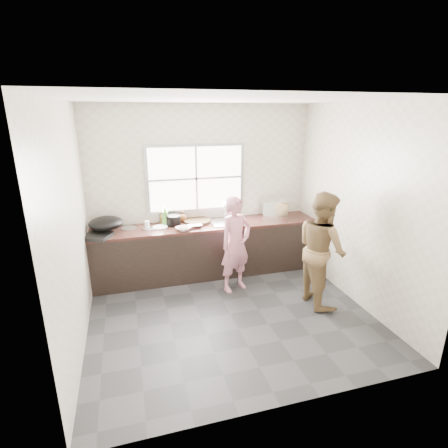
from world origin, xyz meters
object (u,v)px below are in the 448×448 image
object	(u,v)px
bowl_mince	(183,229)
glass_jar	(147,225)
burner	(97,236)
dish_rack	(274,209)
bowl_crabs	(240,224)
wok	(106,223)
person_side	(322,249)
pot_lid_left	(129,228)
bottle_brown_short	(183,217)
plate_food	(160,227)
bottle_green	(165,216)
cutting_board	(197,221)
pot_lid_right	(150,228)
bottle_brown_tall	(163,218)
woman	(236,247)
black_pot	(174,220)
bowl_held	(240,222)

from	to	relation	value
bowl_mince	glass_jar	bearing A→B (deg)	152.33
burner	dish_rack	world-z (taller)	dish_rack
bowl_crabs	wok	size ratio (longest dim) A/B	0.35
person_side	pot_lid_left	bearing A→B (deg)	60.54
bottle_brown_short	wok	bearing A→B (deg)	-168.18
bowl_mince	plate_food	world-z (taller)	bowl_mince
glass_jar	pot_lid_left	bearing A→B (deg)	166.92
bottle_green	cutting_board	bearing A→B (deg)	-2.57
person_side	cutting_board	distance (m)	2.02
pot_lid_left	pot_lid_right	world-z (taller)	pot_lid_left
bottle_brown_tall	glass_jar	world-z (taller)	bottle_brown_tall
plate_food	wok	size ratio (longest dim) A/B	0.46
burner	pot_lid_left	size ratio (longest dim) A/B	1.45
burner	pot_lid_right	world-z (taller)	burner
person_side	bowl_crabs	xyz separation A→B (m)	(-0.81, 1.08, 0.09)
burner	bottle_brown_tall	bearing A→B (deg)	24.04
person_side	burner	bearing A→B (deg)	69.88
dish_rack	pot_lid_right	world-z (taller)	dish_rack
dish_rack	bowl_crabs	bearing A→B (deg)	-146.40
cutting_board	woman	bearing A→B (deg)	-61.76
plate_food	wok	xyz separation A→B (m)	(-0.78, -0.03, 0.14)
glass_jar	black_pot	bearing A→B (deg)	3.79
dish_rack	pot_lid_left	xyz separation A→B (m)	(-2.37, 0.10, -0.15)
bowl_held	bottle_green	world-z (taller)	bottle_green
bowl_held	dish_rack	bearing A→B (deg)	12.45
bowl_held	cutting_board	bearing A→B (deg)	158.36
bowl_held	bottle_brown_short	world-z (taller)	bottle_brown_short
bowl_crabs	burner	world-z (taller)	bowl_crabs
bowl_held	bottle_brown_short	bearing A→B (deg)	157.76
black_pot	glass_jar	size ratio (longest dim) A/B	1.99
cutting_board	pot_lid_right	bearing A→B (deg)	-171.25
person_side	pot_lid_left	world-z (taller)	person_side
woman	plate_food	world-z (taller)	woman
bottle_brown_tall	bowl_held	bearing A→B (deg)	-16.69
bowl_crabs	burner	distance (m)	2.13
woman	wok	bearing A→B (deg)	139.77
bowl_held	glass_jar	bearing A→B (deg)	172.83
cutting_board	wok	world-z (taller)	wok
black_pot	bottle_brown_short	world-z (taller)	bottle_brown_short
bottle_green	pot_lid_right	bearing A→B (deg)	-151.66
bowl_crabs	black_pot	xyz separation A→B (m)	(-1.00, 0.30, 0.05)
bottle_brown_short	pot_lid_right	world-z (taller)	bottle_brown_short
bottle_brown_tall	cutting_board	bearing A→B (deg)	-10.37
glass_jar	wok	size ratio (longest dim) A/B	0.22
bowl_mince	pot_lid_right	world-z (taller)	bowl_mince
bottle_green	wok	bearing A→B (deg)	-169.08
bowl_mince	dish_rack	bearing A→B (deg)	8.39
bowl_crabs	bottle_brown_tall	distance (m)	1.23
person_side	glass_jar	distance (m)	2.61
black_pot	glass_jar	distance (m)	0.42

